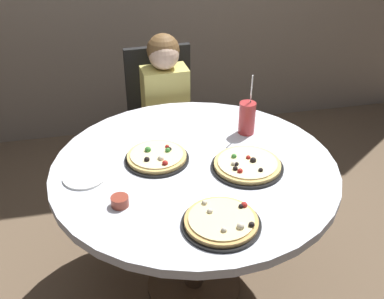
# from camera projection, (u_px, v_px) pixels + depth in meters

# --- Properties ---
(ground_plane) EXTENTS (8.00, 8.00, 0.00)m
(ground_plane) POSITION_uv_depth(u_px,v_px,m) (194.00, 285.00, 2.46)
(ground_plane) COLOR brown
(dining_table) EXTENTS (1.25, 1.25, 0.75)m
(dining_table) POSITION_uv_depth(u_px,v_px,m) (194.00, 182.00, 2.11)
(dining_table) COLOR silver
(dining_table) RESTS_ON ground_plane
(chair_wooden) EXTENTS (0.42, 0.42, 0.95)m
(chair_wooden) POSITION_uv_depth(u_px,v_px,m) (162.00, 116.00, 2.93)
(chair_wooden) COLOR black
(chair_wooden) RESTS_ON ground_plane
(diner_child) EXTENTS (0.27, 0.42, 1.08)m
(diner_child) POSITION_uv_depth(u_px,v_px,m) (169.00, 137.00, 2.80)
(diner_child) COLOR #3F4766
(diner_child) RESTS_ON ground_plane
(pizza_veggie) EXTENTS (0.31, 0.31, 0.05)m
(pizza_veggie) POSITION_uv_depth(u_px,v_px,m) (247.00, 165.00, 2.03)
(pizza_veggie) COLOR black
(pizza_veggie) RESTS_ON dining_table
(pizza_cheese) EXTENTS (0.30, 0.30, 0.05)m
(pizza_cheese) POSITION_uv_depth(u_px,v_px,m) (222.00, 222.00, 1.72)
(pizza_cheese) COLOR black
(pizza_cheese) RESTS_ON dining_table
(pizza_pepperoni) EXTENTS (0.29, 0.29, 0.05)m
(pizza_pepperoni) POSITION_uv_depth(u_px,v_px,m) (157.00, 157.00, 2.09)
(pizza_pepperoni) COLOR black
(pizza_pepperoni) RESTS_ON dining_table
(soda_cup) EXTENTS (0.08, 0.08, 0.31)m
(soda_cup) POSITION_uv_depth(u_px,v_px,m) (247.00, 118.00, 2.27)
(soda_cup) COLOR #B73333
(soda_cup) RESTS_ON dining_table
(sauce_bowl) EXTENTS (0.07, 0.07, 0.04)m
(sauce_bowl) POSITION_uv_depth(u_px,v_px,m) (120.00, 201.00, 1.81)
(sauce_bowl) COLOR brown
(sauce_bowl) RESTS_ON dining_table
(plate_small) EXTENTS (0.18, 0.18, 0.01)m
(plate_small) POSITION_uv_depth(u_px,v_px,m) (84.00, 178.00, 1.97)
(plate_small) COLOR white
(plate_small) RESTS_ON dining_table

